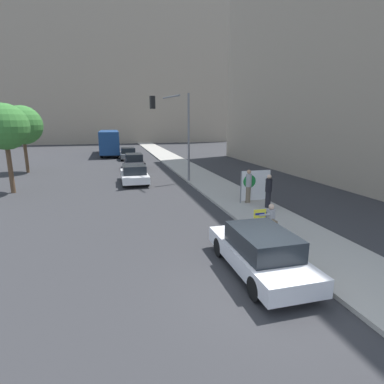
# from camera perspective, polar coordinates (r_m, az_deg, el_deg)

# --- Properties ---
(ground_plane) EXTENTS (160.00, 160.00, 0.00)m
(ground_plane) POSITION_cam_1_polar(r_m,az_deg,el_deg) (8.81, 13.07, -17.59)
(ground_plane) COLOR #303033
(sidewalk_curb) EXTENTS (3.08, 90.00, 0.14)m
(sidewalk_curb) POSITION_cam_1_polar(r_m,az_deg,el_deg) (23.12, 2.73, 2.20)
(sidewalk_curb) COLOR #A8A399
(sidewalk_curb) RESTS_ON ground_plane
(building_backdrop_far) EXTENTS (52.00, 12.00, 29.58)m
(building_backdrop_far) POSITION_cam_1_polar(r_m,az_deg,el_deg) (72.91, -14.32, 20.92)
(building_backdrop_far) COLOR gray
(building_backdrop_far) RESTS_ON ground_plane
(building_backdrop_right) EXTENTS (10.00, 32.00, 25.13)m
(building_backdrop_right) POSITION_cam_1_polar(r_m,az_deg,el_deg) (30.79, 29.66, 26.85)
(building_backdrop_right) COLOR gray
(building_backdrop_right) RESTS_ON ground_plane
(seated_protester) EXTENTS (0.99, 0.77, 1.19)m
(seated_protester) POSITION_cam_1_polar(r_m,az_deg,el_deg) (12.25, 14.85, -4.82)
(seated_protester) COLOR #474C56
(seated_protester) RESTS_ON sidewalk_curb
(jogger_on_sidewalk) EXTENTS (0.34, 0.34, 1.73)m
(jogger_on_sidewalk) POSITION_cam_1_polar(r_m,az_deg,el_deg) (15.86, 14.36, 0.23)
(jogger_on_sidewalk) COLOR black
(jogger_on_sidewalk) RESTS_ON sidewalk_curb
(pedestrian_behind) EXTENTS (0.34, 0.34, 1.82)m
(pedestrian_behind) POSITION_cam_1_polar(r_m,az_deg,el_deg) (16.65, 10.67, 1.19)
(pedestrian_behind) COLOR #756651
(pedestrian_behind) RESTS_ON sidewalk_curb
(protest_banner) EXTENTS (1.80, 0.06, 1.76)m
(protest_banner) POSITION_cam_1_polar(r_m,az_deg,el_deg) (16.82, 11.96, 1.25)
(protest_banner) COLOR slate
(protest_banner) RESTS_ON sidewalk_curb
(traffic_light_pole) EXTENTS (2.94, 2.71, 6.35)m
(traffic_light_pole) POSITION_cam_1_polar(r_m,az_deg,el_deg) (21.93, -2.97, 12.93)
(traffic_light_pole) COLOR slate
(traffic_light_pole) RESTS_ON sidewalk_curb
(parked_car_curbside) EXTENTS (1.74, 4.34, 1.38)m
(parked_car_curbside) POSITION_cam_1_polar(r_m,az_deg,el_deg) (9.34, 12.82, -10.94)
(parked_car_curbside) COLOR silver
(parked_car_curbside) RESTS_ON ground_plane
(car_on_road_nearest) EXTENTS (1.87, 4.56, 1.39)m
(car_on_road_nearest) POSITION_cam_1_polar(r_m,az_deg,el_deg) (22.81, -10.96, 3.43)
(car_on_road_nearest) COLOR white
(car_on_road_nearest) RESTS_ON ground_plane
(car_on_road_midblock) EXTENTS (1.78, 4.28, 1.50)m
(car_on_road_midblock) POSITION_cam_1_polar(r_m,az_deg,el_deg) (29.70, -10.99, 5.73)
(car_on_road_midblock) COLOR black
(car_on_road_midblock) RESTS_ON ground_plane
(car_on_road_distant) EXTENTS (1.88, 4.49, 1.45)m
(car_on_road_distant) POSITION_cam_1_polar(r_m,az_deg,el_deg) (37.75, -12.09, 7.19)
(car_on_road_distant) COLOR #565B60
(car_on_road_distant) RESTS_ON ground_plane
(city_bus_on_road) EXTENTS (2.48, 11.09, 3.28)m
(city_bus_on_road) POSITION_cam_1_polar(r_m,az_deg,el_deg) (43.88, -15.47, 9.32)
(city_bus_on_road) COLOR navy
(city_bus_on_road) RESTS_ON ground_plane
(street_tree_near_curb) EXTENTS (2.85, 2.85, 5.62)m
(street_tree_near_curb) POSITION_cam_1_polar(r_m,az_deg,el_deg) (22.12, -32.12, 10.44)
(street_tree_near_curb) COLOR brown
(street_tree_near_curb) RESTS_ON ground_plane
(street_tree_midblock) EXTENTS (3.38, 3.38, 5.91)m
(street_tree_midblock) POSITION_cam_1_polar(r_m,az_deg,el_deg) (30.70, -29.61, 11.00)
(street_tree_midblock) COLOR brown
(street_tree_midblock) RESTS_ON ground_plane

